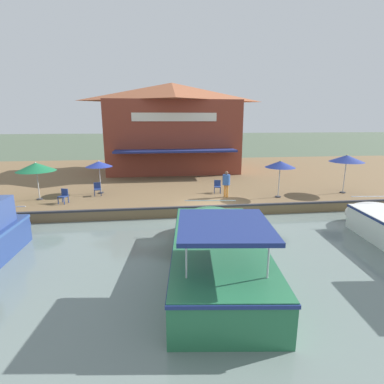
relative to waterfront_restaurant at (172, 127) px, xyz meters
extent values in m
plane|color=#4C5B47|center=(13.40, 1.48, -4.74)|extent=(220.00, 220.00, 0.00)
cube|color=brown|center=(2.40, 1.48, -4.44)|extent=(22.00, 56.00, 0.60)
cube|color=#2D2D33|center=(13.30, 1.48, -4.09)|extent=(0.20, 50.40, 0.10)
cube|color=brown|center=(-0.02, 0.00, -0.89)|extent=(7.02, 11.88, 6.50)
pyramid|color=#9E5638|center=(-0.02, 0.00, 3.19)|extent=(7.37, 12.47, 1.65)
cube|color=navy|center=(4.39, 0.00, -1.84)|extent=(1.80, 10.10, 0.16)
cube|color=silver|center=(3.53, 0.00, 0.90)|extent=(0.08, 7.13, 0.70)
cylinder|color=#B7B7B7|center=(11.02, 10.82, -2.94)|extent=(0.06, 0.06, 2.40)
cylinder|color=#2D2D33|center=(11.02, 10.82, -4.11)|extent=(0.36, 0.36, 0.06)
cone|color=navy|center=(11.02, 10.82, -1.81)|extent=(2.20, 2.20, 0.45)
cone|color=yellow|center=(11.02, 10.82, -1.79)|extent=(1.36, 1.36, 0.36)
sphere|color=yellow|center=(11.02, 10.82, -1.58)|extent=(0.08, 0.08, 0.08)
cylinder|color=#B7B7B7|center=(10.33, -8.90, -3.08)|extent=(0.06, 0.06, 2.12)
cylinder|color=#2D2D33|center=(10.33, -8.90, -4.11)|extent=(0.36, 0.36, 0.06)
cone|color=#19663D|center=(10.33, -8.90, -2.09)|extent=(2.30, 2.30, 0.51)
cone|color=silver|center=(10.33, -8.90, -2.07)|extent=(1.43, 1.43, 0.41)
sphere|color=silver|center=(10.33, -8.90, -1.84)|extent=(0.08, 0.08, 0.08)
cylinder|color=#B7B7B7|center=(9.08, -5.42, -3.12)|extent=(0.06, 0.06, 2.03)
cylinder|color=#2D2D33|center=(9.08, -5.42, -4.11)|extent=(0.36, 0.36, 0.06)
cone|color=navy|center=(9.08, -5.42, -2.16)|extent=(1.74, 1.74, 0.35)
cone|color=white|center=(9.08, -5.42, -2.14)|extent=(1.08, 1.08, 0.28)
sphere|color=white|center=(9.08, -5.42, -1.98)|extent=(0.08, 0.08, 0.08)
cylinder|color=#B7B7B7|center=(11.59, 6.01, -3.05)|extent=(0.06, 0.06, 2.18)
cylinder|color=#2D2D33|center=(11.59, 6.01, -4.11)|extent=(0.36, 0.36, 0.06)
cone|color=navy|center=(11.59, 6.01, -2.02)|extent=(1.87, 1.87, 0.41)
cone|color=yellow|center=(11.59, 6.01, -2.00)|extent=(1.16, 1.16, 0.32)
sphere|color=yellow|center=(11.59, 6.01, -1.82)|extent=(0.08, 0.08, 0.08)
cube|color=navy|center=(11.68, -7.07, -3.93)|extent=(0.05, 0.05, 0.42)
cube|color=navy|center=(11.55, -7.44, -3.93)|extent=(0.05, 0.05, 0.42)
cube|color=navy|center=(11.31, -6.93, -3.93)|extent=(0.05, 0.05, 0.42)
cube|color=navy|center=(11.17, -7.31, -3.93)|extent=(0.05, 0.05, 0.42)
cube|color=navy|center=(11.43, -7.19, -3.71)|extent=(0.56, 0.56, 0.05)
cube|color=navy|center=(11.24, -7.12, -3.49)|extent=(0.19, 0.43, 0.40)
cube|color=navy|center=(9.95, -5.27, -3.93)|extent=(0.05, 0.05, 0.42)
cube|color=navy|center=(10.02, -5.66, -3.93)|extent=(0.05, 0.05, 0.42)
cube|color=navy|center=(9.56, -5.34, -3.93)|extent=(0.05, 0.05, 0.42)
cube|color=navy|center=(9.63, -5.73, -3.93)|extent=(0.05, 0.05, 0.42)
cube|color=navy|center=(9.79, -5.50, -3.71)|extent=(0.51, 0.51, 0.05)
cube|color=navy|center=(9.59, -5.53, -3.49)|extent=(0.12, 0.44, 0.40)
cube|color=navy|center=(10.23, 2.54, -3.93)|extent=(0.05, 0.05, 0.42)
cube|color=navy|center=(10.15, 2.15, -3.93)|extent=(0.05, 0.05, 0.42)
cube|color=navy|center=(9.83, 2.62, -3.93)|extent=(0.05, 0.05, 0.42)
cube|color=navy|center=(9.76, 2.22, -3.93)|extent=(0.05, 0.05, 0.42)
cube|color=navy|center=(9.99, 2.38, -3.71)|extent=(0.51, 0.51, 0.05)
cube|color=navy|center=(9.80, 2.42, -3.49)|extent=(0.12, 0.44, 0.40)
cylinder|color=orange|center=(11.13, 2.62, -3.73)|extent=(0.13, 0.13, 0.82)
cylinder|color=orange|center=(11.22, 2.76, -3.73)|extent=(0.13, 0.13, 0.82)
cylinder|color=#2D5193|center=(11.18, 2.69, -3.00)|extent=(0.48, 0.48, 0.65)
sphere|color=brown|center=(11.18, 2.69, -2.57)|extent=(0.22, 0.22, 0.22)
cube|color=#287047|center=(19.76, 0.34, -4.01)|extent=(7.78, 3.89, 1.29)
ellipsoid|color=#287047|center=(16.05, 0.78, -4.01)|extent=(2.96, 3.18, 1.29)
cube|color=navy|center=(19.76, 0.34, -3.45)|extent=(7.87, 3.94, 0.10)
cube|color=navy|center=(21.51, 0.14, -2.22)|extent=(3.07, 2.89, 0.12)
cylinder|color=silver|center=(22.46, 1.10, -2.80)|extent=(0.05, 0.05, 1.15)
cylinder|color=silver|center=(22.21, -1.02, -2.80)|extent=(0.05, 0.05, 1.15)
cylinder|color=silver|center=(15.74, 0.81, -3.07)|extent=(0.32, 2.42, 0.04)
ellipsoid|color=navy|center=(15.64, -8.46, -4.05)|extent=(1.86, 2.01, 1.22)
cylinder|color=silver|center=(15.43, -8.45, -3.14)|extent=(0.08, 1.65, 0.04)
ellipsoid|color=white|center=(15.98, 9.36, -4.06)|extent=(2.96, 3.08, 1.20)
cylinder|color=silver|center=(15.67, 9.39, -3.16)|extent=(0.27, 2.37, 0.04)
cylinder|color=brown|center=(-3.46, 0.31, -2.78)|extent=(0.40, 0.40, 2.71)
sphere|color=#427A38|center=(-3.46, 0.31, -0.08)|extent=(3.59, 3.59, 3.59)
sphere|color=#427A38|center=(-2.74, -0.22, -0.44)|extent=(2.51, 2.51, 2.51)
camera|label=1|loc=(29.28, -1.76, 0.67)|focal=28.00mm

